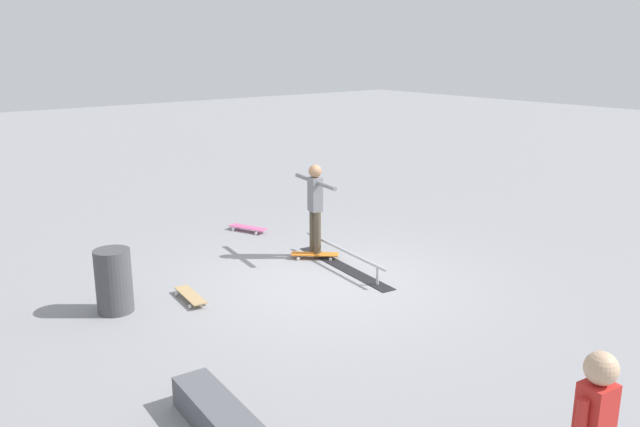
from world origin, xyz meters
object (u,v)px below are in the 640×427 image
object	(u,v)px
grind_rail	(344,260)
skater_main	(315,204)
trash_bin	(114,281)
loose_skateboard_pink	(248,228)
skateboard_main	(315,254)
loose_skateboard_natural	(190,295)

from	to	relation	value
grind_rail	skater_main	size ratio (longest dim) A/B	1.53
trash_bin	loose_skateboard_pink	bearing A→B (deg)	-58.59
loose_skateboard_pink	skateboard_main	bearing A→B (deg)	158.51
grind_rail	trash_bin	xyz separation A→B (m)	(0.62, 3.58, 0.30)
skater_main	loose_skateboard_natural	distance (m)	2.77
loose_skateboard_pink	trash_bin	xyz separation A→B (m)	(-2.14, 3.50, 0.37)
grind_rail	skateboard_main	distance (m)	0.67
skater_main	loose_skateboard_natural	bearing A→B (deg)	108.11
skateboard_main	loose_skateboard_pink	size ratio (longest dim) A/B	0.89
loose_skateboard_pink	grind_rail	bearing A→B (deg)	160.27
grind_rail	skateboard_main	xyz separation A→B (m)	(0.66, 0.08, -0.06)
loose_skateboard_natural	loose_skateboard_pink	xyz separation A→B (m)	(2.43, -2.52, 0.00)
loose_skateboard_natural	loose_skateboard_pink	size ratio (longest dim) A/B	1.00
skater_main	loose_skateboard_pink	world-z (taller)	skater_main
loose_skateboard_pink	trash_bin	size ratio (longest dim) A/B	0.93
skateboard_main	loose_skateboard_natural	distance (m)	2.54
skateboard_main	trash_bin	bearing A→B (deg)	42.98
skater_main	trash_bin	size ratio (longest dim) A/B	1.82
loose_skateboard_natural	trash_bin	size ratio (longest dim) A/B	0.93
grind_rail	skateboard_main	world-z (taller)	grind_rail
skater_main	loose_skateboard_natural	size ratio (longest dim) A/B	1.96
loose_skateboard_natural	skater_main	bearing A→B (deg)	-74.02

